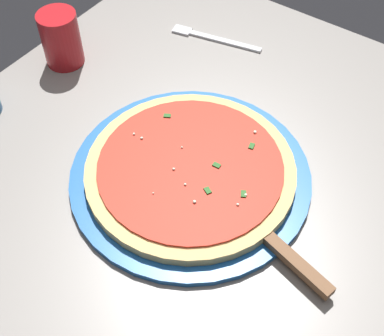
{
  "coord_description": "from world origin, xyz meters",
  "views": [
    {
      "loc": [
        0.42,
        0.27,
        1.42
      ],
      "look_at": [
        -0.0,
        -0.03,
        0.78
      ],
      "focal_mm": 49.57,
      "sensor_mm": 36.0,
      "label": 1
    }
  ],
  "objects_px": {
    "serving_plate": "(192,174)",
    "fork": "(211,38)",
    "pizza": "(192,168)",
    "pizza_server": "(272,243)",
    "cup_tall_drink": "(61,39)"
  },
  "relations": [
    {
      "from": "pizza",
      "to": "fork",
      "type": "relative_size",
      "value": 1.76
    },
    {
      "from": "serving_plate",
      "to": "pizza",
      "type": "bearing_deg",
      "value": 122.39
    },
    {
      "from": "serving_plate",
      "to": "cup_tall_drink",
      "type": "relative_size",
      "value": 3.63
    },
    {
      "from": "serving_plate",
      "to": "pizza",
      "type": "height_order",
      "value": "pizza"
    },
    {
      "from": "serving_plate",
      "to": "cup_tall_drink",
      "type": "height_order",
      "value": "cup_tall_drink"
    },
    {
      "from": "cup_tall_drink",
      "to": "fork",
      "type": "relative_size",
      "value": 0.56
    },
    {
      "from": "serving_plate",
      "to": "fork",
      "type": "bearing_deg",
      "value": -150.95
    },
    {
      "from": "cup_tall_drink",
      "to": "pizza_server",
      "type": "bearing_deg",
      "value": 75.83
    },
    {
      "from": "cup_tall_drink",
      "to": "serving_plate",
      "type": "bearing_deg",
      "value": 75.84
    },
    {
      "from": "cup_tall_drink",
      "to": "fork",
      "type": "bearing_deg",
      "value": 139.01
    },
    {
      "from": "pizza",
      "to": "pizza_server",
      "type": "xyz_separation_m",
      "value": [
        0.04,
        0.17,
        -0.0
      ]
    },
    {
      "from": "pizza",
      "to": "pizza_server",
      "type": "bearing_deg",
      "value": 75.81
    },
    {
      "from": "serving_plate",
      "to": "pizza_server",
      "type": "xyz_separation_m",
      "value": [
        0.04,
        0.17,
        0.01
      ]
    },
    {
      "from": "pizza",
      "to": "fork",
      "type": "xyz_separation_m",
      "value": [
        -0.31,
        -0.17,
        -0.02
      ]
    },
    {
      "from": "pizza",
      "to": "fork",
      "type": "height_order",
      "value": "pizza"
    }
  ]
}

